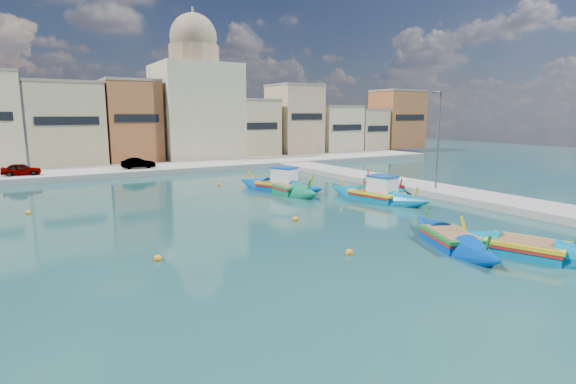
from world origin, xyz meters
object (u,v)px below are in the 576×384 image
object	(u,v)px
quay_street_lamp	(438,139)
luzzu_green	(289,190)
luzzu_blue_cabin	(280,186)
luzzu_blue_south	(452,241)
luzzu_cyan_mid	(383,188)
church_block	(195,97)
luzzu_turquoise_cabin	(377,196)
luzzu_cyan_south	(526,250)

from	to	relation	value
quay_street_lamp	luzzu_green	bearing A→B (deg)	145.80
quay_street_lamp	luzzu_blue_cabin	bearing A→B (deg)	140.91
luzzu_green	luzzu_blue_south	distance (m)	16.58
luzzu_cyan_mid	church_block	bearing A→B (deg)	99.08
luzzu_turquoise_cabin	luzzu_cyan_south	bearing A→B (deg)	-102.84
luzzu_cyan_mid	luzzu_blue_south	xyz separation A→B (m)	(-7.69, -13.29, -0.02)
church_block	luzzu_cyan_south	xyz separation A→B (m)	(-1.22, -46.84, -8.15)
quay_street_lamp	church_block	bearing A→B (deg)	102.35
quay_street_lamp	luzzu_cyan_south	bearing A→B (deg)	-124.01
quay_street_lamp	luzzu_turquoise_cabin	distance (m)	6.91
luzzu_blue_cabin	quay_street_lamp	bearing A→B (deg)	-39.09
luzzu_blue_south	luzzu_green	bearing A→B (deg)	87.62
luzzu_blue_south	luzzu_cyan_south	distance (m)	3.16
luzzu_blue_south	luzzu_cyan_south	world-z (taller)	luzzu_cyan_south
church_block	luzzu_cyan_mid	xyz separation A→B (m)	(4.92, -30.81, -8.14)
quay_street_lamp	luzzu_cyan_mid	world-z (taller)	quay_street_lamp
luzzu_blue_cabin	luzzu_cyan_south	xyz separation A→B (m)	(0.94, -20.65, -0.11)
luzzu_turquoise_cabin	luzzu_blue_south	bearing A→B (deg)	-113.47
luzzu_turquoise_cabin	luzzu_blue_cabin	xyz separation A→B (m)	(-3.97, 7.35, 0.02)
luzzu_green	luzzu_cyan_south	bearing A→B (deg)	-87.46
quay_street_lamp	luzzu_blue_south	distance (m)	14.93
quay_street_lamp	luzzu_cyan_south	size ratio (longest dim) A/B	0.99
luzzu_turquoise_cabin	luzzu_green	size ratio (longest dim) A/B	1.15
luzzu_green	luzzu_cyan_mid	bearing A→B (deg)	-25.09
quay_street_lamp	luzzu_cyan_mid	distance (m)	5.75
luzzu_blue_cabin	luzzu_blue_south	xyz separation A→B (m)	(-0.61, -17.90, -0.13)
luzzu_green	luzzu_blue_south	xyz separation A→B (m)	(-0.69, -16.57, -0.03)
quay_street_lamp	luzzu_blue_south	xyz separation A→B (m)	(-10.21, -10.09, -4.09)
church_block	luzzu_blue_cabin	world-z (taller)	church_block
luzzu_turquoise_cabin	luzzu_cyan_south	distance (m)	13.64
luzzu_blue_south	luzzu_turquoise_cabin	bearing A→B (deg)	66.53
quay_street_lamp	luzzu_cyan_mid	bearing A→B (deg)	128.28
luzzu_cyan_mid	luzzu_blue_south	bearing A→B (deg)	-120.08
luzzu_blue_south	quay_street_lamp	bearing A→B (deg)	44.66
luzzu_cyan_mid	luzzu_cyan_south	xyz separation A→B (m)	(-6.15, -16.04, -0.00)
luzzu_cyan_mid	luzzu_green	size ratio (longest dim) A/B	1.07
luzzu_cyan_mid	luzzu_blue_south	size ratio (longest dim) A/B	1.05
luzzu_turquoise_cabin	luzzu_blue_south	xyz separation A→B (m)	(-4.58, -10.55, -0.11)
church_block	luzzu_blue_south	size ratio (longest dim) A/B	2.29
luzzu_blue_cabin	luzzu_blue_south	bearing A→B (deg)	-91.95
church_block	luzzu_turquoise_cabin	xyz separation A→B (m)	(1.81, -33.55, -8.05)
luzzu_cyan_south	luzzu_blue_cabin	bearing A→B (deg)	92.60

